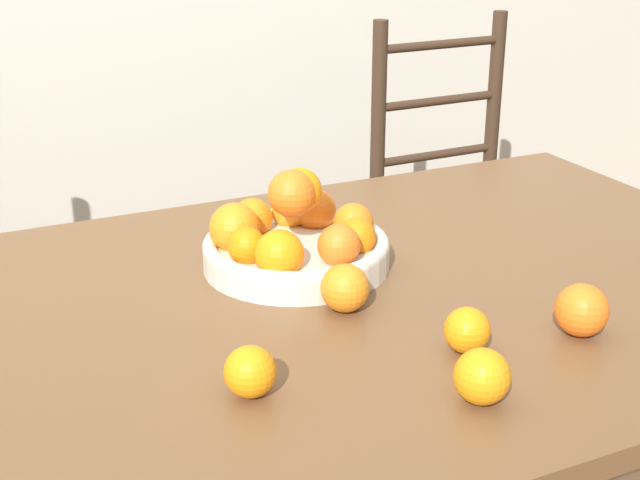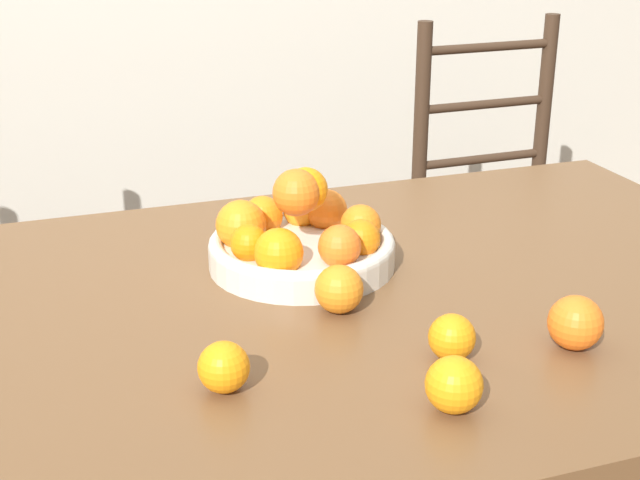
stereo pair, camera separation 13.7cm
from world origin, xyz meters
name	(u,v)px [view 2 (the right image)]	position (x,y,z in m)	size (l,w,h in m)	color
dining_table	(242,357)	(0.00, 0.00, 0.64)	(1.89, 1.00, 0.72)	brown
fruit_bowl	(300,237)	(0.14, 0.13, 0.77)	(0.31, 0.31, 0.17)	beige
orange_loose_0	(575,323)	(0.40, -0.26, 0.76)	(0.08, 0.08, 0.08)	orange
orange_loose_1	(452,337)	(0.23, -0.23, 0.75)	(0.06, 0.06, 0.06)	orange
orange_loose_2	(224,367)	(-0.07, -0.21, 0.76)	(0.07, 0.07, 0.07)	orange
orange_loose_3	(454,385)	(0.18, -0.35, 0.76)	(0.07, 0.07, 0.07)	orange
orange_loose_4	(339,289)	(0.14, -0.05, 0.76)	(0.07, 0.07, 0.07)	orange
chair_right	(503,224)	(0.92, 0.79, 0.46)	(0.43, 0.41, 0.99)	#382619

